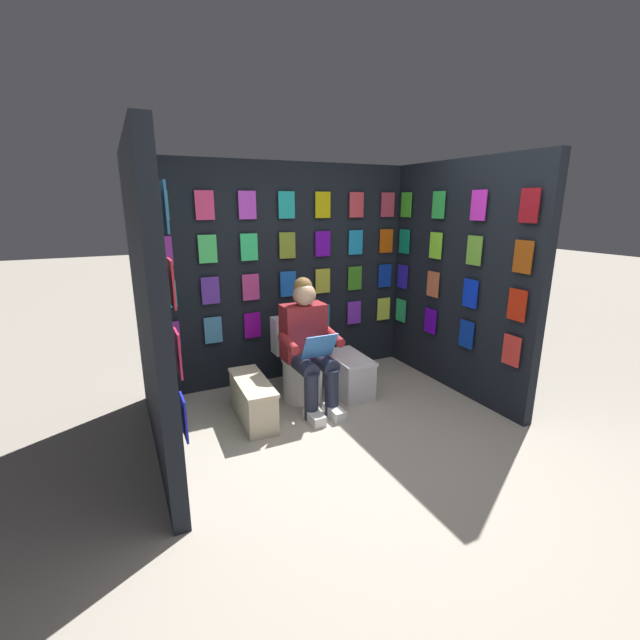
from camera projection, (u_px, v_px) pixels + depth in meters
name	position (u px, v px, depth m)	size (l,w,h in m)	color
ground_plane	(389.00, 469.00, 3.06)	(30.00, 30.00, 0.00)	#B2A899
display_wall_back	(285.00, 274.00, 4.47)	(2.84, 0.14, 2.23)	black
display_wall_left	(458.00, 279.00, 4.19)	(0.14, 1.92, 2.23)	black
display_wall_right	(148.00, 309.00, 3.00)	(0.14, 1.92, 2.23)	black
toilet	(299.00, 364.00, 4.15)	(0.41, 0.55, 0.77)	white
person_reading	(309.00, 344.00, 3.88)	(0.53, 0.68, 1.19)	maroon
comic_longbox_near	(349.00, 374.00, 4.25)	(0.34, 0.60, 0.39)	silver
comic_longbox_far	(253.00, 400.00, 3.71)	(0.29, 0.74, 0.37)	beige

